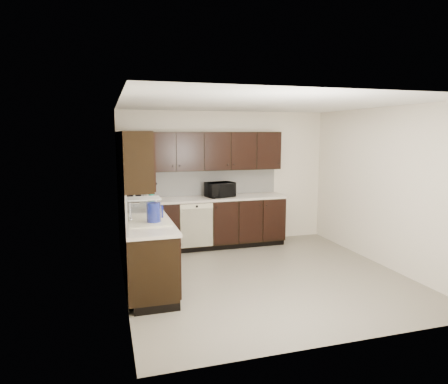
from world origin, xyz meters
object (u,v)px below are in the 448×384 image
Objects in this scene: toaster_oven at (133,195)px; storage_bin at (144,204)px; sink at (148,226)px; blue_pitcher at (154,213)px; microwave at (220,190)px.

storage_bin is (0.09, -0.95, -0.01)m from toaster_oven.
blue_pitcher reaches higher than sink.
microwave is 1.80× the size of blue_pitcher.
sink reaches higher than toaster_oven.
sink is at bearing -91.89° from storage_bin.
blue_pitcher is at bearing -81.60° from toaster_oven.
blue_pitcher is at bearing -87.58° from storage_bin.
sink is 0.80m from storage_bin.
microwave reaches higher than sink.
toaster_oven is (-0.07, 1.73, 0.16)m from sink.
microwave is (1.48, 1.68, 0.19)m from sink.
microwave is 1.55m from toaster_oven.
toaster_oven is 0.95m from storage_bin.
blue_pitcher reaches higher than toaster_oven.
microwave is 1.53× the size of toaster_oven.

